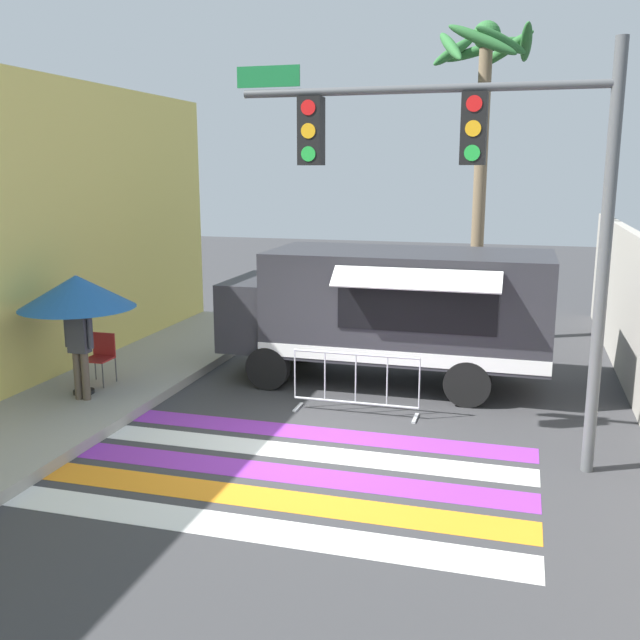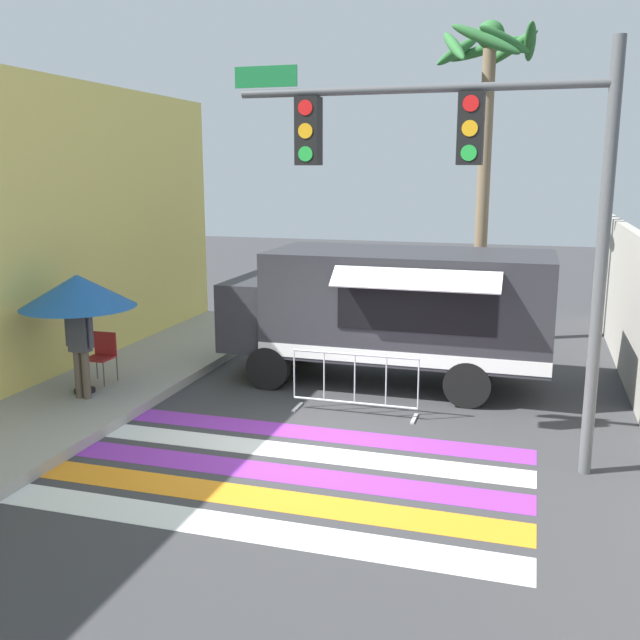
% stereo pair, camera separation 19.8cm
% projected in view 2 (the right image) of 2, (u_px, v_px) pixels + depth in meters
% --- Properties ---
extents(ground_plane, '(60.00, 60.00, 0.00)m').
position_uv_depth(ground_plane, '(310.00, 444.00, 10.49)').
color(ground_plane, '#38383A').
extents(sidewalk_left, '(4.40, 16.00, 0.17)m').
position_uv_depth(sidewalk_left, '(11.00, 405.00, 11.95)').
color(sidewalk_left, '#99968E').
rests_on(sidewalk_left, ground_plane).
extents(crosswalk_painted, '(6.40, 3.60, 0.01)m').
position_uv_depth(crosswalk_painted, '(286.00, 474.00, 9.47)').
color(crosswalk_painted, white).
rests_on(crosswalk_painted, ground_plane).
extents(food_truck, '(6.00, 2.74, 2.50)m').
position_uv_depth(food_truck, '(384.00, 306.00, 13.28)').
color(food_truck, '#2D2D33').
rests_on(food_truck, ground_plane).
extents(traffic_signal_pole, '(4.99, 0.29, 5.53)m').
position_uv_depth(traffic_signal_pole, '(469.00, 174.00, 9.17)').
color(traffic_signal_pole, '#515456').
rests_on(traffic_signal_pole, ground_plane).
extents(patio_umbrella, '(1.94, 1.94, 2.07)m').
position_uv_depth(patio_umbrella, '(78.00, 291.00, 12.03)').
color(patio_umbrella, black).
rests_on(patio_umbrella, sidewalk_left).
extents(folding_chair, '(0.45, 0.45, 0.90)m').
position_uv_depth(folding_chair, '(102.00, 352.00, 12.92)').
color(folding_chair, '#4C4C51').
rests_on(folding_chair, sidewalk_left).
extents(vendor_person, '(0.53, 0.23, 1.74)m').
position_uv_depth(vendor_person, '(80.00, 341.00, 11.87)').
color(vendor_person, brown).
rests_on(vendor_person, sidewalk_left).
extents(barricade_front, '(2.12, 0.44, 1.04)m').
position_uv_depth(barricade_front, '(355.00, 384.00, 11.70)').
color(barricade_front, '#B7BABF').
rests_on(barricade_front, ground_plane).
extents(palm_tree, '(2.31, 2.24, 7.11)m').
position_uv_depth(palm_tree, '(487.00, 106.00, 15.71)').
color(palm_tree, '#7A664C').
rests_on(palm_tree, ground_plane).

